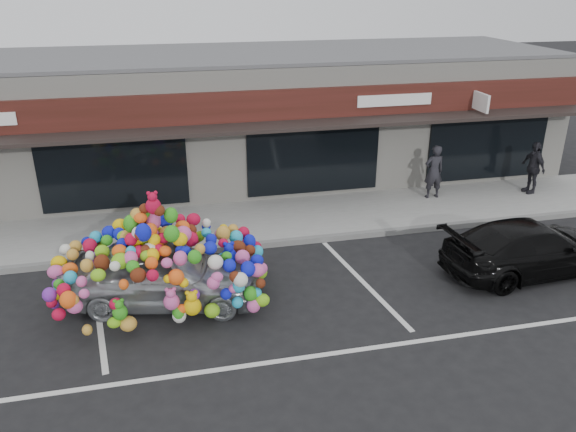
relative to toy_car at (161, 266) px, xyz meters
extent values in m
plane|color=black|center=(1.79, -0.32, -0.89)|extent=(90.00, 90.00, 0.00)
cube|color=beige|center=(1.79, 8.18, 1.21)|extent=(24.00, 6.00, 4.20)
cube|color=#59595B|center=(1.79, 8.18, 3.36)|extent=(24.00, 6.00, 0.12)
cube|color=#33140E|center=(1.79, 5.10, 2.26)|extent=(24.00, 0.18, 0.90)
cube|color=black|center=(1.79, 4.58, 1.76)|extent=(24.00, 1.20, 0.10)
cube|color=white|center=(9.99, 4.63, 2.16)|extent=(0.08, 0.95, 0.55)
cube|color=white|center=(7.29, 4.98, 2.26)|extent=(2.40, 0.04, 0.35)
cube|color=black|center=(-1.21, 5.15, 0.56)|extent=(4.20, 0.12, 2.30)
cube|color=black|center=(4.79, 5.15, 0.56)|extent=(4.20, 0.12, 2.30)
cube|color=black|center=(10.79, 5.15, 0.56)|extent=(4.20, 0.12, 2.30)
cube|color=gray|center=(1.79, 3.68, -0.81)|extent=(26.00, 3.00, 0.15)
cube|color=slate|center=(1.79, 2.18, -0.81)|extent=(26.00, 0.18, 0.16)
cube|color=silver|center=(-1.41, -0.12, -0.89)|extent=(0.73, 4.37, 0.01)
cube|color=silver|center=(4.59, -0.12, -0.89)|extent=(0.73, 4.37, 0.01)
cube|color=silver|center=(9.99, -0.12, -0.89)|extent=(0.73, 4.37, 0.01)
cube|color=silver|center=(3.79, -2.62, -0.89)|extent=(14.00, 0.12, 0.01)
imported|color=silver|center=(0.00, 0.00, -0.17)|extent=(2.52, 4.47, 1.44)
ellipsoid|color=#CA0534|center=(0.00, 0.00, 1.09)|extent=(1.61, 1.99, 1.08)
sphere|color=#FF9400|center=(1.47, -0.15, 0.15)|extent=(0.34, 0.34, 0.34)
sphere|color=#051DFF|center=(0.60, -0.93, -0.34)|extent=(0.36, 0.36, 0.36)
sphere|color=green|center=(-0.80, 0.92, -0.29)|extent=(0.30, 0.30, 0.30)
sphere|color=pink|center=(0.00, 0.00, 1.57)|extent=(0.32, 0.32, 0.32)
sphere|color=orange|center=(-1.27, 0.10, 0.16)|extent=(0.30, 0.30, 0.30)
imported|color=black|center=(8.69, -0.53, -0.25)|extent=(2.14, 4.54, 1.28)
imported|color=black|center=(8.45, 4.23, 0.12)|extent=(0.63, 0.41, 1.71)
imported|color=black|center=(11.77, 3.95, 0.10)|extent=(1.02, 0.49, 1.68)
camera|label=1|loc=(0.32, -11.04, 5.79)|focal=35.00mm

